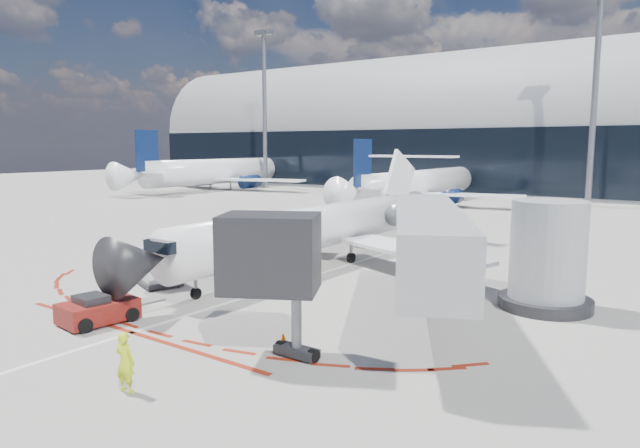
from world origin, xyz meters
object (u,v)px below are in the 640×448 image
Objects in this scene: regional_jet at (320,226)px; pushback_tug at (98,310)px; uld_container at (159,267)px; ramp_worker at (125,362)px.

pushback_tug is at bearing -92.09° from regional_jet.
regional_jet is at bearing 89.99° from uld_container.
uld_container reaches higher than pushback_tug.
ramp_worker is at bearing -20.89° from pushback_tug.
ramp_worker is (6.56, -3.38, 0.38)m from pushback_tug.
pushback_tug is 2.57× the size of ramp_worker.
regional_jet is 19.16m from ramp_worker.
pushback_tug is 6.20m from uld_container.
regional_jet reaches higher than ramp_worker.
ramp_worker is 12.95m from uld_container.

